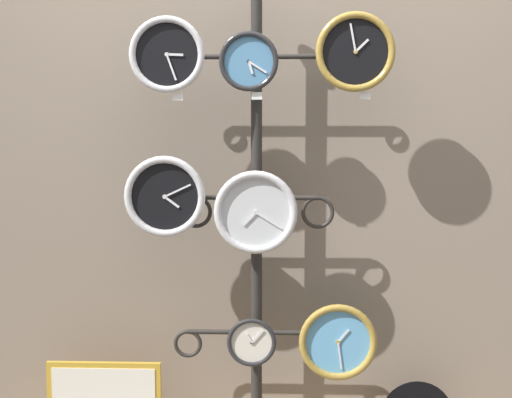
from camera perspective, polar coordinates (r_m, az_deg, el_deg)
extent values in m
cube|color=gray|center=(2.98, 0.16, 6.43)|extent=(4.40, 0.04, 2.80)
cylinder|color=#282623|center=(2.85, 0.04, -2.83)|extent=(0.04, 0.04, 1.84)
cylinder|color=#282623|center=(2.84, -3.39, 11.28)|extent=(0.33, 0.02, 0.02)
torus|color=#282623|center=(2.86, -6.77, 10.51)|extent=(0.09, 0.02, 0.09)
cylinder|color=#282623|center=(2.83, 3.49, 11.31)|extent=(0.33, 0.02, 0.02)
torus|color=#282623|center=(2.83, 6.91, 10.54)|extent=(0.09, 0.02, 0.09)
cylinder|color=#282623|center=(2.84, -2.42, 0.12)|extent=(0.24, 0.02, 0.02)
torus|color=#282623|center=(2.86, -4.85, -1.02)|extent=(0.13, 0.02, 0.13)
cylinder|color=#282623|center=(2.83, 2.51, 0.10)|extent=(0.24, 0.02, 0.02)
torus|color=#282623|center=(2.84, 4.96, -1.07)|extent=(0.13, 0.02, 0.13)
cylinder|color=#282623|center=(2.96, -2.73, -10.58)|extent=(0.28, 0.02, 0.02)
torus|color=#282623|center=(2.99, -5.47, -11.44)|extent=(0.12, 0.02, 0.12)
cylinder|color=#282623|center=(2.95, 2.82, -10.64)|extent=(0.28, 0.02, 0.02)
torus|color=#282623|center=(2.97, 5.59, -11.57)|extent=(0.12, 0.02, 0.12)
cylinder|color=black|center=(2.75, -7.11, 11.38)|extent=(0.26, 0.02, 0.26)
torus|color=silver|center=(2.74, -7.16, 11.41)|extent=(0.29, 0.03, 0.29)
cylinder|color=silver|center=(2.74, -7.16, 11.41)|extent=(0.02, 0.01, 0.02)
cube|color=silver|center=(2.73, -6.50, 11.40)|extent=(0.06, 0.00, 0.01)
cube|color=silver|center=(2.73, -6.79, 10.42)|extent=(0.04, 0.00, 0.10)
cylinder|color=#4C84B2|center=(2.73, -0.58, 10.93)|extent=(0.20, 0.02, 0.20)
torus|color=#262628|center=(2.71, -0.60, 10.96)|extent=(0.22, 0.02, 0.22)
cylinder|color=#262628|center=(2.71, -0.60, 10.96)|extent=(0.01, 0.01, 0.01)
cube|color=silver|center=(2.71, -0.44, 10.47)|extent=(0.02, 0.00, 0.05)
cube|color=silver|center=(2.71, 0.13, 10.52)|extent=(0.07, 0.00, 0.05)
cylinder|color=black|center=(2.74, 7.93, 11.56)|extent=(0.27, 0.02, 0.27)
torus|color=#A58438|center=(2.73, 7.96, 11.59)|extent=(0.30, 0.03, 0.30)
cylinder|color=#A58438|center=(2.73, 7.96, 11.59)|extent=(0.02, 0.01, 0.02)
cube|color=silver|center=(2.73, 8.47, 12.04)|extent=(0.05, 0.00, 0.05)
cube|color=silver|center=(2.73, 7.77, 12.68)|extent=(0.03, 0.00, 0.10)
cylinder|color=black|center=(2.78, -7.27, 0.22)|extent=(0.29, 0.02, 0.29)
torus|color=silver|center=(2.76, -7.32, 0.19)|extent=(0.32, 0.03, 0.32)
cylinder|color=silver|center=(2.76, -7.32, 0.19)|extent=(0.02, 0.01, 0.02)
cube|color=silver|center=(2.76, -6.75, -0.24)|extent=(0.06, 0.00, 0.05)
cube|color=silver|center=(2.75, -6.29, 0.67)|extent=(0.10, 0.00, 0.05)
cylinder|color=silver|center=(2.76, 0.03, -1.04)|extent=(0.30, 0.02, 0.30)
torus|color=silver|center=(2.75, 0.01, -1.08)|extent=(0.33, 0.03, 0.33)
cylinder|color=silver|center=(2.75, 0.01, -1.08)|extent=(0.02, 0.01, 0.02)
cube|color=silver|center=(2.75, -0.50, -1.60)|extent=(0.06, 0.00, 0.06)
cube|color=silver|center=(2.75, 1.03, -1.72)|extent=(0.10, 0.00, 0.07)
cylinder|color=silver|center=(2.88, -0.35, -11.33)|extent=(0.18, 0.02, 0.18)
torus|color=#262628|center=(2.86, -0.36, -11.42)|extent=(0.20, 0.02, 0.20)
cylinder|color=#262628|center=(2.86, -0.36, -11.42)|extent=(0.01, 0.01, 0.01)
cube|color=silver|center=(2.85, -0.58, -11.07)|extent=(0.03, 0.00, 0.04)
cube|color=silver|center=(2.85, 0.10, -10.94)|extent=(0.05, 0.00, 0.06)
cylinder|color=#60A8DB|center=(2.89, 6.55, -11.23)|extent=(0.28, 0.02, 0.28)
torus|color=#A58438|center=(2.87, 6.57, -11.33)|extent=(0.31, 0.03, 0.31)
cylinder|color=#A58438|center=(2.87, 6.57, -11.32)|extent=(0.02, 0.01, 0.02)
cube|color=silver|center=(2.87, 7.01, -10.83)|extent=(0.05, 0.00, 0.06)
cube|color=silver|center=(2.89, 6.71, -12.36)|extent=(0.02, 0.00, 0.11)
cube|color=white|center=(2.73, -6.28, 8.15)|extent=(0.04, 0.00, 0.03)
cube|color=white|center=(2.71, 0.07, 8.26)|extent=(0.04, 0.00, 0.03)
cube|color=white|center=(2.73, 8.75, 8.18)|extent=(0.04, 0.00, 0.03)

